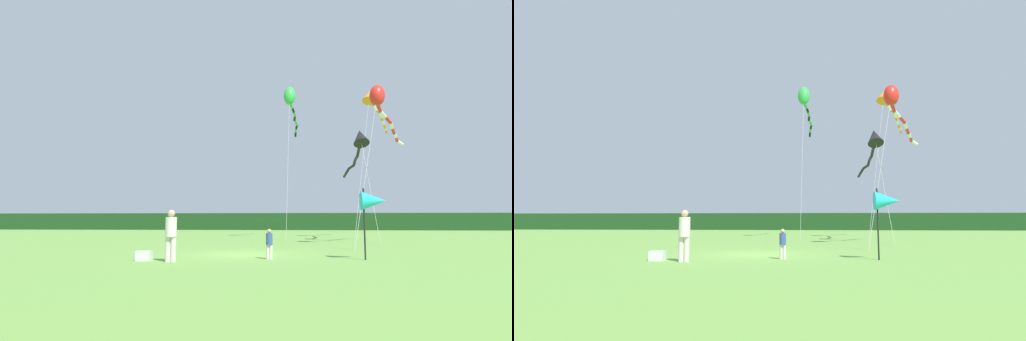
% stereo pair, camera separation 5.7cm
% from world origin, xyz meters
% --- Properties ---
extents(ground_plane, '(120.00, 120.00, 0.00)m').
position_xyz_m(ground_plane, '(0.00, 0.00, 0.00)').
color(ground_plane, '#6B9E42').
extents(distant_treeline, '(108.00, 3.23, 2.51)m').
position_xyz_m(distant_treeline, '(0.00, 45.00, 1.26)').
color(distant_treeline, '#193D19').
rests_on(distant_treeline, ground).
extents(person_adult, '(0.39, 0.39, 1.78)m').
position_xyz_m(person_adult, '(-2.16, -3.27, 0.99)').
color(person_adult, silver).
rests_on(person_adult, ground).
extents(person_child, '(0.24, 0.24, 1.10)m').
position_xyz_m(person_child, '(1.17, -2.03, 0.62)').
color(person_child, silver).
rests_on(person_child, ground).
extents(cooler_box, '(0.51, 0.37, 0.35)m').
position_xyz_m(cooler_box, '(-3.22, -2.93, 0.17)').
color(cooler_box, silver).
rests_on(cooler_box, ground).
extents(banner_flag_pole, '(0.90, 0.70, 2.59)m').
position_xyz_m(banner_flag_pole, '(4.98, -1.99, 2.11)').
color(banner_flag_pole, black).
rests_on(banner_flag_pole, ground).
extents(kite_red, '(4.88, 8.89, 9.16)m').
position_xyz_m(kite_red, '(7.19, 6.13, 8.17)').
color(kite_red, '#B2B2B2').
rests_on(kite_red, ground).
extents(kite_green, '(1.29, 11.15, 12.33)m').
position_xyz_m(kite_green, '(2.05, 15.49, 11.23)').
color(kite_green, '#B2B2B2').
rests_on(kite_green, ground).
extents(kite_orange, '(4.90, 10.52, 11.94)m').
position_xyz_m(kite_orange, '(8.56, 15.23, 11.01)').
color(kite_orange, '#B2B2B2').
rests_on(kite_orange, ground).
extents(kite_black, '(1.18, 10.71, 7.83)m').
position_xyz_m(kite_black, '(6.75, 11.06, 6.84)').
color(kite_black, '#B2B2B2').
rests_on(kite_black, ground).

